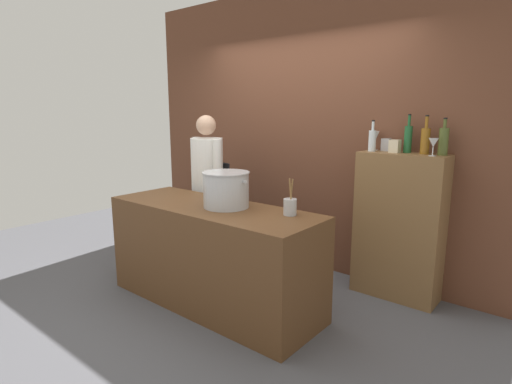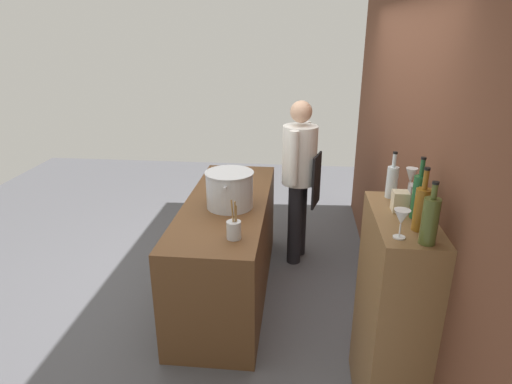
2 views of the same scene
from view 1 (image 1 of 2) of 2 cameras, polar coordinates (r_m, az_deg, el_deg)
ground_plane at (r=3.84m, az=-5.89°, el=-15.12°), size 8.00×8.00×0.00m
brick_back_panel at (r=4.54m, az=6.49°, el=8.65°), size 4.40×0.10×3.00m
prep_counter at (r=3.66m, az=-6.04°, el=-8.81°), size 2.01×0.70×0.90m
bar_cabinet at (r=3.95m, az=19.32°, el=-4.57°), size 0.76×0.32×1.34m
chef at (r=4.43m, az=-6.75°, el=1.61°), size 0.52×0.39×1.66m
stockpot_large at (r=3.45m, az=-4.20°, el=0.34°), size 0.46×0.40×0.30m
utensil_crock at (r=3.21m, az=4.78°, el=-2.00°), size 0.10×0.10×0.29m
wine_bottle_olive at (r=3.76m, az=24.74°, el=6.52°), size 0.08×0.08×0.31m
wine_bottle_amber at (r=3.80m, az=22.58°, el=6.72°), size 0.08×0.08×0.33m
wine_bottle_green at (r=3.87m, az=20.49°, el=7.04°), size 0.07×0.07×0.34m
wine_bottle_clear at (r=3.90m, az=15.94°, el=7.01°), size 0.07×0.07×0.28m
wine_glass_wide at (r=3.66m, az=23.55°, el=6.27°), size 0.08×0.08×0.15m
wine_glass_short at (r=4.01m, az=16.35°, el=7.41°), size 0.07×0.07×0.18m
spice_tin_silver at (r=3.99m, az=17.75°, el=6.31°), size 0.08×0.08×0.11m
spice_tin_cream at (r=3.84m, az=18.83°, el=6.07°), size 0.09×0.09×0.11m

